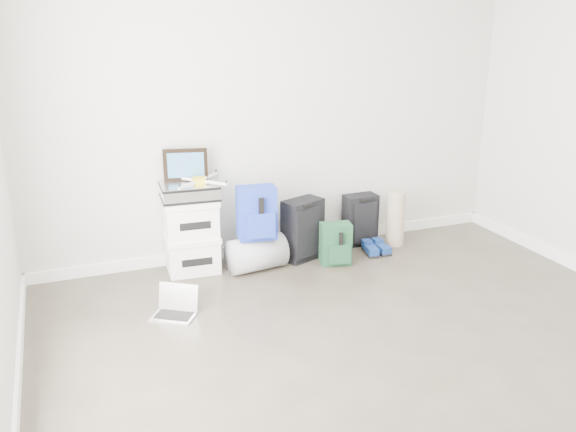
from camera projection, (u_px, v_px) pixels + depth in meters
name	position (u px, v px, depth m)	size (l,w,h in m)	color
ground	(425.00, 394.00, 3.60)	(5.00, 5.00, 0.00)	#363127
room_envelope	(447.00, 99.00, 3.07)	(4.52, 5.02, 2.71)	beige
boxes_stack	(192.00, 235.00, 5.22)	(0.48, 0.39, 0.65)	white
briefcase	(189.00, 191.00, 5.10)	(0.47, 0.34, 0.13)	#B2B2B7
painting	(186.00, 165.00, 5.12)	(0.37, 0.10, 0.28)	black
drone	(199.00, 180.00, 5.08)	(0.42, 0.42, 0.05)	gold
duffel_bag	(257.00, 253.00, 5.29)	(0.30, 0.30, 0.49)	#9D9EA5
blue_backpack	(257.00, 214.00, 5.15)	(0.34, 0.27, 0.45)	navy
large_suitcase	(303.00, 230.00, 5.49)	(0.41, 0.34, 0.56)	black
green_backpack	(336.00, 245.00, 5.41)	(0.30, 0.24, 0.38)	#13341F
carry_on	(360.00, 220.00, 5.86)	(0.32, 0.21, 0.49)	black
shoes	(376.00, 249.00, 5.69)	(0.23, 0.26, 0.08)	black
rolled_rug	(396.00, 218.00, 5.84)	(0.17, 0.17, 0.53)	gray
laptop	(176.00, 308.00, 4.52)	(0.38, 0.35, 0.22)	silver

